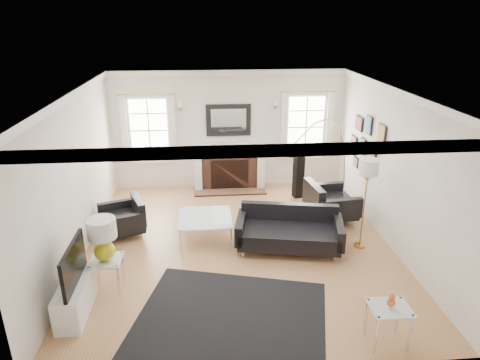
{
  "coord_description": "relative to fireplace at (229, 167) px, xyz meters",
  "views": [
    {
      "loc": [
        -0.57,
        -6.86,
        3.96
      ],
      "look_at": [
        0.04,
        0.3,
        1.17
      ],
      "focal_mm": 32.0,
      "sensor_mm": 36.0,
      "label": 1
    }
  ],
  "objects": [
    {
      "name": "mantel_mirror",
      "position": [
        0.0,
        0.16,
        1.11
      ],
      "size": [
        1.05,
        0.07,
        0.75
      ],
      "color": "black",
      "rests_on": "back_wall"
    },
    {
      "name": "armchair_left",
      "position": [
        -2.15,
        -2.16,
        -0.22
      ],
      "size": [
        1.01,
        1.07,
        0.58
      ],
      "color": "black",
      "rests_on": "floor"
    },
    {
      "name": "ceiling",
      "position": [
        0.0,
        -2.79,
        2.26
      ],
      "size": [
        5.5,
        6.0,
        0.02
      ],
      "primitive_type": "cube",
      "color": "white",
      "rests_on": "back_wall"
    },
    {
      "name": "fireplace",
      "position": [
        0.0,
        0.0,
        0.0
      ],
      "size": [
        1.7,
        0.69,
        1.11
      ],
      "color": "white",
      "rests_on": "floor"
    },
    {
      "name": "stick_floor_lamp",
      "position": [
        2.2,
        -3.01,
        0.91
      ],
      "size": [
        0.34,
        0.34,
        1.68
      ],
      "color": "#B0863D",
      "rests_on": "floor"
    },
    {
      "name": "front_wall",
      "position": [
        0.0,
        -5.79,
        0.86
      ],
      "size": [
        5.5,
        0.04,
        2.8
      ],
      "primitive_type": "cube",
      "color": "white",
      "rests_on": "floor"
    },
    {
      "name": "speaker_tower",
      "position": [
        1.54,
        -0.66,
        -0.03
      ],
      "size": [
        0.25,
        0.25,
        1.01
      ],
      "primitive_type": "cube",
      "rotation": [
        0.0,
        0.0,
        0.26
      ],
      "color": "black",
      "rests_on": "floor"
    },
    {
      "name": "crown_molding",
      "position": [
        0.0,
        -2.79,
        2.2
      ],
      "size": [
        5.5,
        6.0,
        0.12
      ],
      "primitive_type": "cube",
      "color": "white",
      "rests_on": "back_wall"
    },
    {
      "name": "orange_vase",
      "position": [
        1.67,
        -5.44,
        0.11
      ],
      "size": [
        0.11,
        0.11,
        0.17
      ],
      "color": "#D3521B",
      "rests_on": "nesting_table"
    },
    {
      "name": "nesting_table",
      "position": [
        1.67,
        -5.44,
        -0.1
      ],
      "size": [
        0.51,
        0.43,
        0.56
      ],
      "color": "silver",
      "rests_on": "floor"
    },
    {
      "name": "arc_floor_lamp",
      "position": [
        1.52,
        -2.44,
        0.72
      ],
      "size": [
        1.65,
        1.53,
        2.34
      ],
      "color": "silver",
      "rests_on": "floor"
    },
    {
      "name": "back_wall",
      "position": [
        0.0,
        0.21,
        0.86
      ],
      "size": [
        5.5,
        0.04,
        2.8
      ],
      "primitive_type": "cube",
      "color": "white",
      "rests_on": "floor"
    },
    {
      "name": "area_rug",
      "position": [
        -0.29,
        -4.83,
        -0.54
      ],
      "size": [
        3.06,
        2.75,
        0.01
      ],
      "primitive_type": "cube",
      "rotation": [
        0.0,
        0.0,
        -0.26
      ],
      "color": "black",
      "rests_on": "floor"
    },
    {
      "name": "gourd_lamp",
      "position": [
        -2.11,
        -3.94,
        0.36
      ],
      "size": [
        0.42,
        0.42,
        0.68
      ],
      "color": "gold",
      "rests_on": "side_table_left"
    },
    {
      "name": "side_table_left",
      "position": [
        -2.11,
        -3.94,
        -0.13
      ],
      "size": [
        0.47,
        0.47,
        0.51
      ],
      "color": "silver",
      "rests_on": "floor"
    },
    {
      "name": "left_wall",
      "position": [
        -2.75,
        -2.79,
        0.86
      ],
      "size": [
        0.04,
        6.0,
        2.8
      ],
      "primitive_type": "cube",
      "color": "white",
      "rests_on": "floor"
    },
    {
      "name": "right_wall",
      "position": [
        2.75,
        -2.79,
        0.86
      ],
      "size": [
        0.04,
        6.0,
        2.8
      ],
      "primitive_type": "cube",
      "color": "white",
      "rests_on": "floor"
    },
    {
      "name": "gallery_wall",
      "position": [
        2.72,
        -1.5,
        0.99
      ],
      "size": [
        0.04,
        1.73,
        1.29
      ],
      "color": "black",
      "rests_on": "right_wall"
    },
    {
      "name": "window_right",
      "position": [
        1.85,
        0.16,
        0.92
      ],
      "size": [
        1.24,
        0.15,
        1.62
      ],
      "color": "white",
      "rests_on": "back_wall"
    },
    {
      "name": "armchair_right",
      "position": [
        1.9,
        -1.91,
        -0.17
      ],
      "size": [
        1.01,
        1.1,
        0.67
      ],
      "color": "black",
      "rests_on": "floor"
    },
    {
      "name": "window_left",
      "position": [
        -1.85,
        0.16,
        0.92
      ],
      "size": [
        1.24,
        0.15,
        1.62
      ],
      "color": "white",
      "rests_on": "back_wall"
    },
    {
      "name": "sofa",
      "position": [
        0.89,
        -2.94,
        -0.21
      ],
      "size": [
        1.99,
        1.18,
        0.61
      ],
      "color": "black",
      "rests_on": "floor"
    },
    {
      "name": "floor",
      "position": [
        0.0,
        -2.79,
        -0.54
      ],
      "size": [
        6.0,
        6.0,
        0.0
      ],
      "primitive_type": "plane",
      "color": "#A77246",
      "rests_on": "ground"
    },
    {
      "name": "coffee_table",
      "position": [
        -0.61,
        -2.45,
        -0.14
      ],
      "size": [
        0.98,
        0.98,
        0.43
      ],
      "color": "silver",
      "rests_on": "floor"
    },
    {
      "name": "tv_unit",
      "position": [
        -2.44,
        -4.49,
        -0.21
      ],
      "size": [
        0.35,
        1.0,
        1.09
      ],
      "color": "white",
      "rests_on": "floor"
    }
  ]
}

